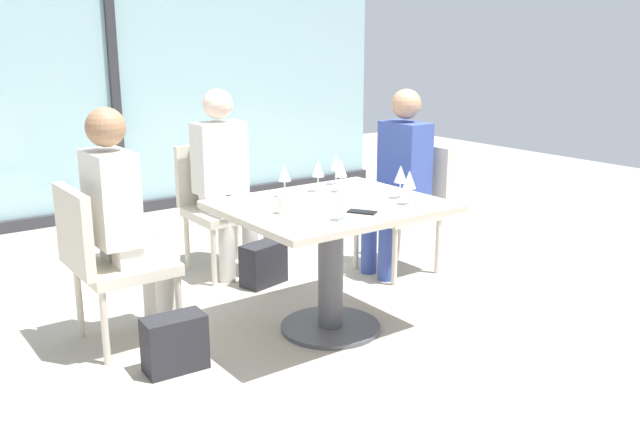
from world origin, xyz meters
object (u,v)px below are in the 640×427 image
(wine_glass_4, at_px, (284,173))
(cell_phone_on_table, at_px, (362,212))
(wine_glass_5, at_px, (318,169))
(wine_glass_6, at_px, (409,180))
(chair_far_right, at_px, (409,200))
(handbag_1, at_px, (175,343))
(coffee_cup, at_px, (285,205))
(person_far_right, at_px, (398,173))
(wine_glass_0, at_px, (343,194))
(person_far_left, at_px, (124,215))
(person_near_window, at_px, (224,174))
(chair_far_left, at_px, (106,256))
(wine_glass_1, at_px, (401,175))
(chair_near_window, at_px, (218,200))
(dining_table_main, at_px, (331,237))
(wine_glass_3, at_px, (336,163))
(handbag_0, at_px, (264,264))
(wine_glass_2, at_px, (341,169))

(wine_glass_4, height_order, cell_phone_on_table, wine_glass_4)
(wine_glass_5, distance_m, wine_glass_6, 0.57)
(chair_far_right, xyz_separation_m, handbag_1, (-1.97, -0.45, -0.36))
(coffee_cup, bearing_deg, person_far_right, 23.69)
(person_far_right, xyz_separation_m, handbag_1, (-1.86, -0.45, -0.56))
(wine_glass_0, bearing_deg, wine_glass_6, 5.45)
(person_far_left, relative_size, cell_phone_on_table, 8.75)
(person_near_window, distance_m, cell_phone_on_table, 1.46)
(chair_far_left, height_order, person_near_window, person_near_window)
(wine_glass_1, height_order, handbag_1, wine_glass_1)
(chair_far_right, height_order, wine_glass_0, wine_glass_0)
(chair_far_right, bearing_deg, person_far_right, -180.00)
(person_far_left, height_order, wine_glass_6, person_far_left)
(chair_near_window, height_order, wine_glass_4, wine_glass_4)
(wine_glass_0, relative_size, wine_glass_1, 1.00)
(dining_table_main, relative_size, person_far_left, 0.89)
(dining_table_main, relative_size, coffee_cup, 12.46)
(wine_glass_5, distance_m, cell_phone_on_table, 0.55)
(person_far_right, bearing_deg, wine_glass_0, -143.36)
(wine_glass_1, height_order, wine_glass_6, same)
(wine_glass_3, relative_size, handbag_0, 0.62)
(person_near_window, relative_size, wine_glass_6, 6.81)
(person_far_right, height_order, wine_glass_1, person_far_right)
(wine_glass_2, relative_size, handbag_0, 0.62)
(chair_far_left, relative_size, wine_glass_6, 4.70)
(chair_near_window, height_order, person_far_left, person_far_left)
(cell_phone_on_table, bearing_deg, person_near_window, 58.83)
(wine_glass_5, bearing_deg, cell_phone_on_table, -101.08)
(wine_glass_4, height_order, coffee_cup, wine_glass_4)
(chair_far_right, relative_size, wine_glass_2, 4.70)
(person_far_left, relative_size, handbag_0, 4.20)
(person_near_window, height_order, coffee_cup, person_near_window)
(chair_near_window, bearing_deg, coffee_cup, -103.49)
(chair_far_left, distance_m, handbag_1, 0.60)
(wine_glass_2, distance_m, cell_phone_on_table, 0.50)
(chair_far_left, relative_size, handbag_0, 2.90)
(wine_glass_3, bearing_deg, handbag_0, 115.50)
(wine_glass_3, xyz_separation_m, wine_glass_5, (-0.20, -0.10, 0.00))
(wine_glass_6, bearing_deg, wine_glass_0, -174.55)
(dining_table_main, distance_m, person_near_window, 1.20)
(chair_near_window, relative_size, person_far_right, 0.69)
(chair_near_window, height_order, wine_glass_1, wine_glass_1)
(dining_table_main, height_order, handbag_1, dining_table_main)
(person_far_left, height_order, wine_glass_0, person_far_left)
(person_far_left, relative_size, wine_glass_0, 6.81)
(wine_glass_5, xyz_separation_m, coffee_cup, (-0.43, -0.30, -0.09))
(person_near_window, height_order, wine_glass_3, person_near_window)
(person_far_left, relative_size, wine_glass_4, 6.81)
(person_far_right, relative_size, wine_glass_0, 6.81)
(chair_far_left, distance_m, wine_glass_5, 1.25)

